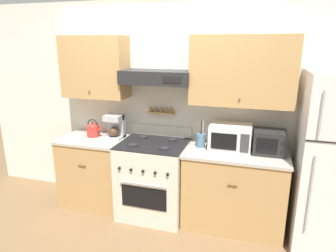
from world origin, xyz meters
TOP-DOWN VIEW (x-y plane):
  - ground_plane at (0.00, 0.00)m, footprint 16.00×16.00m
  - wall_back at (0.06, 0.60)m, footprint 5.20×0.46m
  - counter_left at (-0.81, 0.32)m, footprint 0.83×0.64m
  - counter_right at (0.95, 0.32)m, footprint 1.12×0.64m
  - stove_range at (0.00, 0.28)m, footprint 0.78×0.71m
  - tea_kettle at (-0.85, 0.38)m, footprint 0.21×0.16m
  - coffee_maker at (-0.55, 0.40)m, footprint 0.21×0.21m
  - microwave at (0.88, 0.39)m, footprint 0.45×0.35m
  - utensil_crock at (0.54, 0.38)m, footprint 0.10×0.10m
  - toaster_oven at (1.29, 0.37)m, footprint 0.33×0.28m

SIDE VIEW (x-z plane):
  - ground_plane at x=0.00m, z-range 0.00..0.00m
  - counter_right at x=0.95m, z-range 0.00..0.90m
  - counter_left at x=-0.81m, z-range 0.00..0.90m
  - stove_range at x=0.00m, z-range -0.06..0.99m
  - utensil_crock at x=0.54m, z-range 0.83..1.14m
  - tea_kettle at x=-0.85m, z-range 0.88..1.10m
  - toaster_oven at x=1.29m, z-range 0.90..1.16m
  - microwave at x=0.88m, z-range 0.90..1.18m
  - coffee_maker at x=-0.55m, z-range 0.90..1.20m
  - wall_back at x=0.06m, z-range 0.16..2.71m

